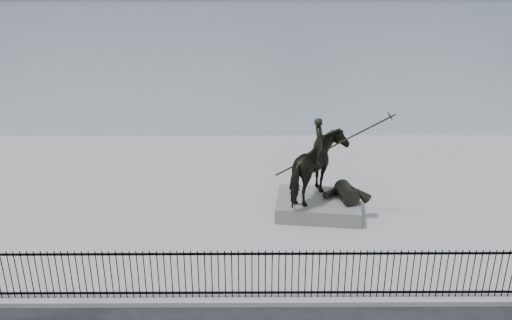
{
  "coord_description": "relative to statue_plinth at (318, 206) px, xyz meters",
  "views": [
    {
      "loc": [
        0.02,
        -12.11,
        10.35
      ],
      "look_at": [
        0.11,
        6.0,
        2.12
      ],
      "focal_mm": 42.0,
      "sensor_mm": 36.0,
      "label": 1
    }
  ],
  "objects": [
    {
      "name": "equestrian_statue",
      "position": [
        0.05,
        -0.01,
        1.38
      ],
      "size": [
        3.62,
        2.47,
        3.09
      ],
      "rotation": [
        0.0,
        0.0,
        -0.12
      ],
      "color": "black",
      "rests_on": "statue_plinth"
    },
    {
      "name": "building",
      "position": [
        -2.26,
        14.06,
        4.08
      ],
      "size": [
        44.0,
        14.0,
        9.0
      ],
      "primitive_type": "cube",
      "color": "white",
      "rests_on": "ground"
    },
    {
      "name": "picket_fence",
      "position": [
        -2.26,
        -4.69,
        0.49
      ],
      "size": [
        22.1,
        0.1,
        1.5
      ],
      "color": "black",
      "rests_on": "plaza"
    },
    {
      "name": "statue_plinth",
      "position": [
        0.0,
        0.0,
        0.0
      ],
      "size": [
        3.06,
        2.29,
        0.53
      ],
      "primitive_type": "cube",
      "rotation": [
        0.0,
        0.0,
        -0.12
      ],
      "color": "#54514C",
      "rests_on": "plaza"
    },
    {
      "name": "plaza",
      "position": [
        -2.26,
        1.06,
        -0.34
      ],
      "size": [
        30.0,
        12.0,
        0.15
      ],
      "primitive_type": "cube",
      "color": "gray",
      "rests_on": "ground"
    }
  ]
}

